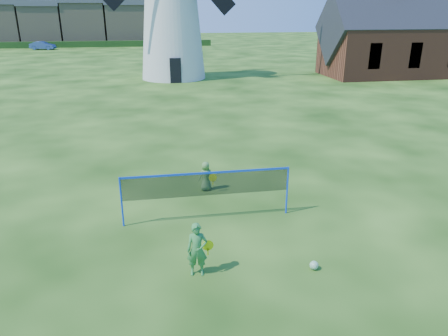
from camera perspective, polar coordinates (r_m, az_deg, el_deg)
ground at (r=12.89m, az=-0.50°, el=-7.08°), size 220.00×220.00×0.00m
windmill at (r=39.99m, az=-7.17°, el=20.71°), size 11.45×5.83×16.97m
chapel at (r=44.79m, az=22.42°, el=15.76°), size 13.91×6.75×11.77m
badminton_net at (r=12.47m, az=-2.35°, el=-2.30°), size 5.05×0.05×1.55m
player_girl at (r=10.16m, az=-3.66°, el=-11.00°), size 0.68×0.38×1.36m
player_boy at (r=14.77m, az=-2.48°, el=-1.11°), size 0.65×0.45×1.05m
play_ball at (r=10.84m, az=12.11°, el=-12.77°), size 0.22×0.22×0.22m
terraced_houses at (r=87.04m, az=-27.95°, el=17.06°), size 50.02×8.40×8.08m
hedge at (r=80.04m, az=-25.22°, el=14.87°), size 62.00×0.80×1.00m
car_right at (r=75.69m, az=-23.37°, el=15.01°), size 4.10×2.12×1.29m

